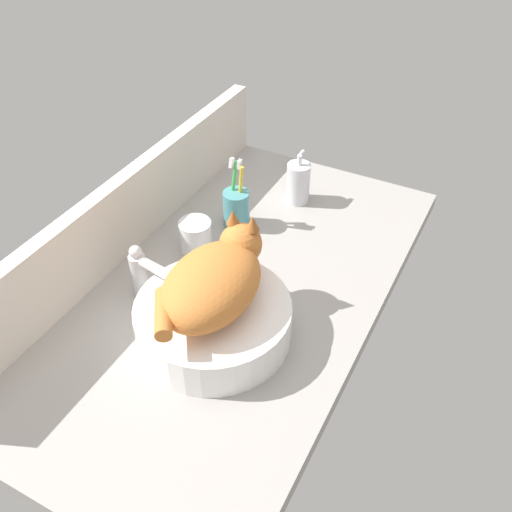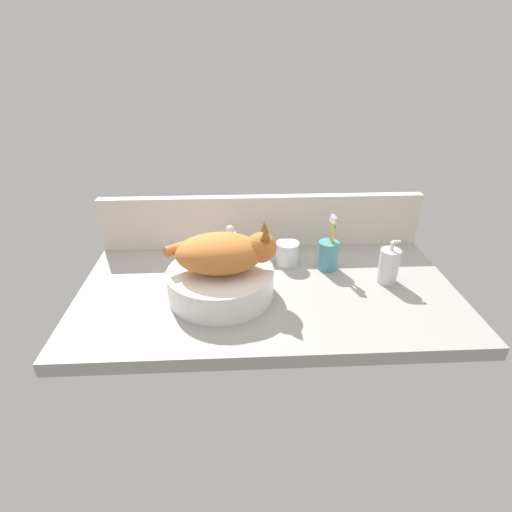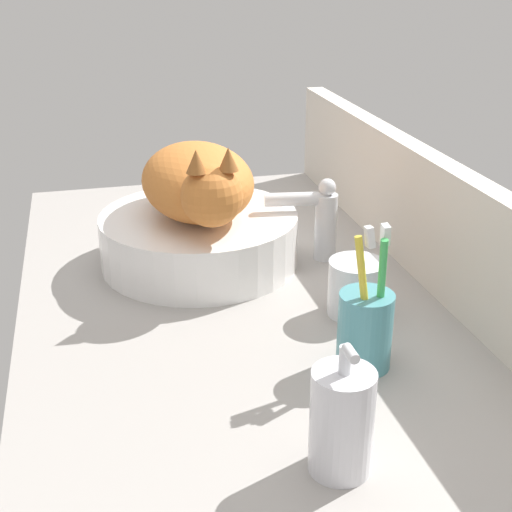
{
  "view_description": "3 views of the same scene",
  "coord_description": "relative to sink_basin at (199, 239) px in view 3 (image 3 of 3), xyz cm",
  "views": [
    {
      "loc": [
        -80.07,
        -47.48,
        87.87
      ],
      "look_at": [
        2.25,
        -4.49,
        9.19
      ],
      "focal_mm": 40.0,
      "sensor_mm": 36.0,
      "label": 1
    },
    {
      "loc": [
        -8.89,
        -104.3,
        66.07
      ],
      "look_at": [
        -3.38,
        4.69,
        8.38
      ],
      "focal_mm": 28.0,
      "sensor_mm": 36.0,
      "label": 2
    },
    {
      "loc": [
        90.04,
        -19.88,
        47.36
      ],
      "look_at": [
        2.53,
        1.7,
        7.82
      ],
      "focal_mm": 50.0,
      "sensor_mm": 36.0,
      "label": 3
    }
  ],
  "objects": [
    {
      "name": "toothbrush_cup",
      "position": [
        34.98,
        14.19,
        1.03
      ],
      "size": [
        6.61,
        6.61,
        18.7
      ],
      "color": "teal",
      "rests_on": "ground_plane"
    },
    {
      "name": "cat",
      "position": [
        1.37,
        0.09,
        9.95
      ],
      "size": [
        32.36,
        17.16,
        14.0
      ],
      "color": "#CC7533",
      "rests_on": "sink_basin"
    },
    {
      "name": "backsplash_panel",
      "position": [
        14.23,
        33.0,
        5.35
      ],
      "size": [
        115.09,
        3.6,
        19.07
      ],
      "primitive_type": "cube",
      "color": "silver",
      "rests_on": "ground_plane"
    },
    {
      "name": "sink_basin",
      "position": [
        0.0,
        0.0,
        0.0
      ],
      "size": [
        31.34,
        31.34,
        8.37
      ],
      "primitive_type": "cylinder",
      "color": "white",
      "rests_on": "ground_plane"
    },
    {
      "name": "water_glass",
      "position": [
        21.97,
        18.09,
        -0.8
      ],
      "size": [
        7.79,
        7.79,
        7.82
      ],
      "color": "white",
      "rests_on": "ground_plane"
    },
    {
      "name": "soap_dispenser",
      "position": [
        51.93,
        4.94,
        1.43
      ],
      "size": [
        6.22,
        6.22,
        14.31
      ],
      "color": "silver",
      "rests_on": "ground_plane"
    },
    {
      "name": "faucet",
      "position": [
        2.77,
        19.05,
        3.12
      ],
      "size": [
        4.33,
        11.85,
        13.6
      ],
      "color": "silver",
      "rests_on": "ground_plane"
    },
    {
      "name": "ground_plane",
      "position": [
        14.23,
        3.49,
        -6.19
      ],
      "size": [
        115.09,
        62.63,
        4.0
      ],
      "primitive_type": "cube",
      "color": "#9E9993"
    }
  ]
}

